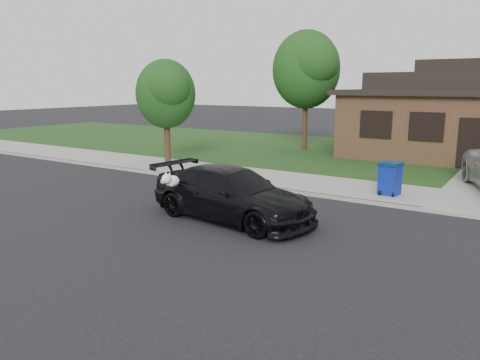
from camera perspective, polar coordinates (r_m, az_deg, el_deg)
The scene contains 8 objects.
ground at distance 12.73m, azimuth 1.06°, elevation -4.91°, with size 120.00×120.00×0.00m, color black.
sidewalk at distance 17.04m, azimuth 9.99°, elevation -0.66°, with size 60.00×3.00×0.12m, color gray.
curb at distance 15.70m, azimuth 7.84°, elevation -1.63°, with size 60.00×0.12×0.12m, color gray.
lawn at distance 24.50m, azimuth 17.37°, elevation 2.68°, with size 60.00×13.00×0.13m, color #193814.
sedan at distance 12.63m, azimuth -1.04°, elevation -1.70°, with size 5.11×2.61×1.42m.
recycling_bin at distance 15.80m, azimuth 17.82°, elevation 0.21°, with size 0.71×0.72×1.06m.
tree_0 at distance 25.64m, azimuth 8.30°, elevation 13.35°, with size 3.78×3.60×6.34m.
tree_2 at distance 20.76m, azimuth -8.95°, elevation 10.45°, with size 2.73×2.60×4.59m.
Camera 1 is at (6.45, -10.37, 3.59)m, focal length 35.00 mm.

